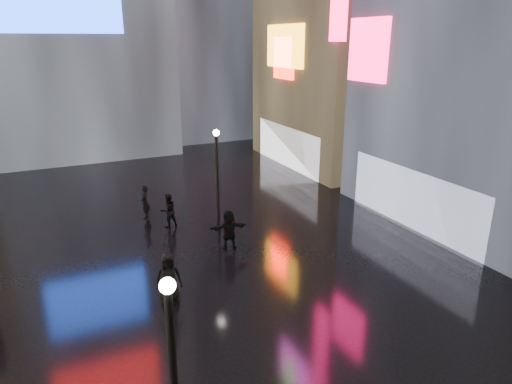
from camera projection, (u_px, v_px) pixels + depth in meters
ground at (184, 243)px, 21.47m from camera, size 140.00×140.00×0.00m
lamp_near at (174, 384)px, 8.65m from camera, size 0.30×0.30×5.20m
lamp_far at (217, 177)px, 21.60m from camera, size 0.30×0.30×5.20m
pedestrian_4 at (169, 278)px, 16.42m from camera, size 1.05×0.81×1.93m
pedestrian_5 at (229, 230)px, 20.66m from camera, size 1.80×0.79×1.87m
pedestrian_7 at (168, 211)px, 23.12m from camera, size 0.98×0.84×1.76m
umbrella_2 at (166, 244)px, 15.98m from camera, size 1.22×1.21×0.82m
pedestrian_8 at (145, 202)px, 24.29m from camera, size 0.66×0.78×1.80m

